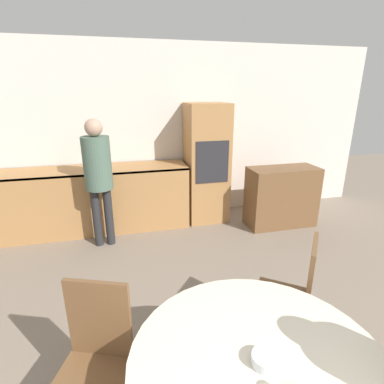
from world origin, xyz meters
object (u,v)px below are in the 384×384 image
Objects in this scene: person_standing at (98,170)px; chair_far_right at (295,291)px; oven_unit at (206,164)px; chair_far_left at (96,354)px; bowl_centre at (266,360)px; sideboard at (281,197)px.

chair_far_right is at bearing -54.95° from person_standing.
chair_far_right is 2.59m from person_standing.
oven_unit is 1.88× the size of chair_far_left.
chair_far_right is at bearing 48.08° from bowl_centre.
bowl_centre is at bearing -121.58° from sideboard.
person_standing is at bearing -161.48° from oven_unit.
sideboard is at bearing -169.49° from chair_far_right.
sideboard is (1.01, -0.51, -0.44)m from oven_unit.
sideboard is at bearing 0.11° from person_standing.
oven_unit is 13.03× the size of bowl_centre.
oven_unit reaches higher than chair_far_right.
chair_far_right reaches higher than sideboard.
chair_far_right is at bearing -91.67° from oven_unit.
sideboard is at bearing -26.69° from oven_unit.
sideboard is 2.35m from chair_far_right.
chair_far_left reaches higher than bowl_centre.
person_standing is at bearing 107.07° from bowl_centre.
oven_unit reaches higher than sideboard.
bowl_centre is (-0.69, -3.28, -0.13)m from oven_unit.
oven_unit is 1.75× the size of sideboard.
chair_far_left is 1.00× the size of chair_far_right.
person_standing is at bearing 112.53° from chair_far_left.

